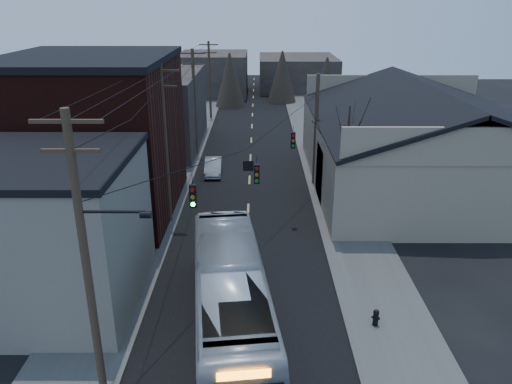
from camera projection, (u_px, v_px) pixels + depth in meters
road_surface at (250, 164)px, 43.47m from camera, size 9.00×110.00×0.02m
sidewalk_left at (176, 164)px, 43.47m from camera, size 4.00×110.00×0.12m
sidewalk_right at (325, 164)px, 43.44m from camera, size 4.00×110.00×0.12m
building_clapboard at (46, 234)px, 22.65m from camera, size 8.00×8.00×7.00m
building_brick at (94, 139)px, 32.37m from camera, size 10.00×12.00×10.00m
building_left_far at (152, 110)px, 47.84m from camera, size 9.00×14.00×7.00m
warehouse at (420, 151)px, 37.80m from camera, size 16.16×20.60×7.73m
building_far_left at (214, 74)px, 75.05m from camera, size 10.00×12.00×6.00m
building_far_right at (297, 73)px, 79.86m from camera, size 12.00×14.00×5.00m
bare_tree at (346, 159)px, 32.83m from camera, size 0.40×0.40×7.20m
utility_lines at (206, 124)px, 36.23m from camera, size 11.24×45.28×10.50m
bus at (231, 297)px, 21.08m from camera, size 4.33×12.53×3.42m
parked_car at (213, 167)px, 40.91m from camera, size 1.51×3.90×1.27m
fire_hydrant at (376, 317)px, 21.72m from camera, size 0.38×0.27×0.78m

